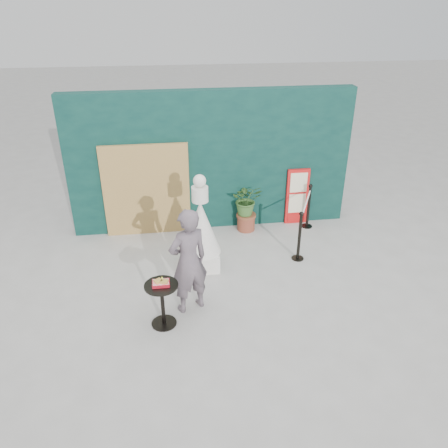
% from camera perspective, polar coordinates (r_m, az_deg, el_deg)
% --- Properties ---
extents(ground, '(60.00, 60.00, 0.00)m').
position_cam_1_polar(ground, '(7.37, 1.33, -11.24)').
color(ground, '#ADAAA5').
rests_on(ground, ground).
extents(back_wall, '(6.00, 0.30, 3.00)m').
position_cam_1_polar(back_wall, '(9.40, -1.68, 8.16)').
color(back_wall, black).
rests_on(back_wall, ground).
extents(bamboo_fence, '(1.80, 0.08, 2.00)m').
position_cam_1_polar(bamboo_fence, '(9.34, -10.08, 4.32)').
color(bamboo_fence, tan).
rests_on(bamboo_fence, ground).
extents(woman, '(0.78, 0.67, 1.81)m').
position_cam_1_polar(woman, '(6.93, -4.67, -4.89)').
color(woman, '#64555D').
rests_on(woman, ground).
extents(menu_board, '(0.50, 0.07, 1.30)m').
position_cam_1_polar(menu_board, '(9.91, 9.52, 3.55)').
color(menu_board, red).
rests_on(menu_board, ground).
extents(statue, '(0.73, 0.73, 1.88)m').
position_cam_1_polar(statue, '(8.07, -3.03, -0.95)').
color(statue, silver).
rests_on(statue, ground).
extents(cafe_table, '(0.52, 0.52, 0.75)m').
position_cam_1_polar(cafe_table, '(6.87, -8.08, -9.57)').
color(cafe_table, black).
rests_on(cafe_table, ground).
extents(food_basket, '(0.26, 0.19, 0.11)m').
position_cam_1_polar(food_basket, '(6.70, -8.23, -7.59)').
color(food_basket, '#AF1222').
rests_on(food_basket, cafe_table).
extents(planter, '(0.64, 0.56, 1.09)m').
position_cam_1_polar(planter, '(9.48, 2.96, 2.67)').
color(planter, brown).
rests_on(planter, ground).
extents(stanchion_barrier, '(0.84, 1.54, 1.03)m').
position_cam_1_polar(stanchion_barrier, '(9.19, 10.44, 0.42)').
color(stanchion_barrier, black).
rests_on(stanchion_barrier, ground).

